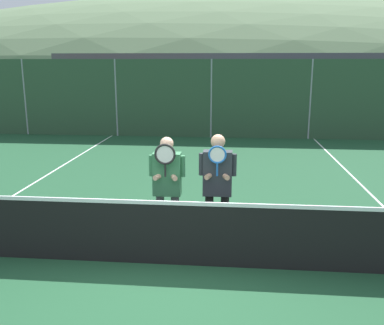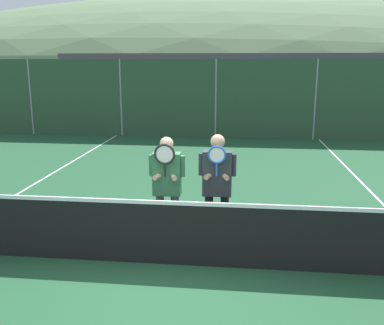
% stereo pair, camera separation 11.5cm
% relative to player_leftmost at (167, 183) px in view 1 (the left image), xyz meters
% --- Properties ---
extents(ground_plane, '(120.00, 120.00, 0.00)m').
position_rel_player_leftmost_xyz_m(ground_plane, '(0.15, -0.66, -1.04)').
color(ground_plane, '#1E4C2D').
extents(hill_distant, '(124.48, 69.15, 24.20)m').
position_rel_player_leftmost_xyz_m(hill_distant, '(0.15, 63.37, -1.04)').
color(hill_distant, '#5B7551').
rests_on(hill_distant, ground_plane).
extents(clubhouse_building, '(20.00, 5.50, 3.29)m').
position_rel_player_leftmost_xyz_m(clubhouse_building, '(1.09, 19.52, 0.63)').
color(clubhouse_building, beige).
rests_on(clubhouse_building, ground_plane).
extents(fence_back, '(22.24, 0.06, 2.96)m').
position_rel_player_leftmost_xyz_m(fence_back, '(0.15, 10.05, 0.44)').
color(fence_back, gray).
rests_on(fence_back, ground_plane).
extents(tennis_net, '(10.56, 0.09, 1.07)m').
position_rel_player_leftmost_xyz_m(tennis_net, '(0.15, -0.66, -0.54)').
color(tennis_net, gray).
rests_on(tennis_net, ground_plane).
extents(court_line_left_sideline, '(0.05, 16.00, 0.01)m').
position_rel_player_leftmost_xyz_m(court_line_left_sideline, '(-3.77, 2.34, -1.04)').
color(court_line_left_sideline, white).
rests_on(court_line_left_sideline, ground_plane).
extents(court_line_right_sideline, '(0.05, 16.00, 0.01)m').
position_rel_player_leftmost_xyz_m(court_line_right_sideline, '(4.08, 2.34, -1.04)').
color(court_line_right_sideline, white).
rests_on(court_line_right_sideline, ground_plane).
extents(player_leftmost, '(0.57, 0.34, 1.76)m').
position_rel_player_leftmost_xyz_m(player_leftmost, '(0.00, 0.00, 0.00)').
color(player_leftmost, '#56565B').
rests_on(player_leftmost, ground_plane).
extents(player_center_left, '(0.57, 0.34, 1.81)m').
position_rel_player_leftmost_xyz_m(player_center_left, '(0.78, -0.02, 0.03)').
color(player_center_left, black).
rests_on(player_center_left, ground_plane).
extents(car_far_left, '(4.46, 2.04, 1.73)m').
position_rel_player_leftmost_xyz_m(car_far_left, '(-6.01, 13.51, -0.15)').
color(car_far_left, maroon).
rests_on(car_far_left, ground_plane).
extents(car_left_of_center, '(4.17, 2.03, 1.68)m').
position_rel_player_leftmost_xyz_m(car_left_of_center, '(-0.82, 13.27, -0.18)').
color(car_left_of_center, '#B2B7BC').
rests_on(car_left_of_center, ground_plane).
extents(car_center, '(4.30, 2.00, 1.79)m').
position_rel_player_leftmost_xyz_m(car_center, '(4.29, 13.26, -0.13)').
color(car_center, navy).
rests_on(car_center, ground_plane).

